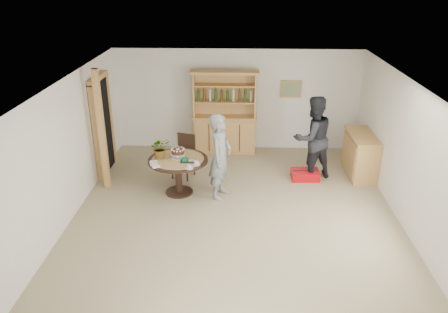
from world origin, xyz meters
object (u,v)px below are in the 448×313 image
adult_person (313,138)px  red_suitcase (305,175)px  sideboard (360,155)px  teen_boy (220,157)px  hutch (225,125)px  dining_chair (185,153)px  dining_table (178,166)px

adult_person → red_suitcase: size_ratio=2.98×
red_suitcase → sideboard: bearing=11.4°
teen_boy → hutch: bearing=16.8°
dining_chair → hutch: bearing=79.9°
hutch → red_suitcase: hutch is taller
adult_person → red_suitcase: 0.83m
red_suitcase → teen_boy: bearing=-157.9°
sideboard → red_suitcase: bearing=-166.3°
dining_table → sideboard: bearing=14.8°
sideboard → red_suitcase: (-1.23, -0.30, -0.37)m
hutch → red_suitcase: (1.81, -1.54, -0.59)m
sideboard → dining_table: bearing=-165.2°
dining_chair → red_suitcase: bearing=17.6°
hutch → teen_boy: 2.37m
sideboard → adult_person: 1.21m
sideboard → adult_person: adult_person is taller
dining_chair → red_suitcase: dining_chair is taller
hutch → adult_person: (1.93, -1.42, 0.23)m
sideboard → dining_chair: size_ratio=1.33×
teen_boy → adult_person: size_ratio=0.94×
dining_chair → adult_person: (2.76, 0.02, 0.38)m
dining_chair → teen_boy: size_ratio=0.55×
sideboard → hutch: bearing=157.8°
dining_table → red_suitcase: (2.67, 0.73, -0.50)m
hutch → dining_chair: 1.67m
dining_chair → adult_person: size_ratio=0.51×
dining_chair → red_suitcase: size_ratio=1.53×
teen_boy → red_suitcase: (1.82, 0.83, -0.76)m
teen_boy → adult_person: 2.15m
sideboard → teen_boy: (-3.04, -1.13, 0.39)m
dining_table → teen_boy: 0.89m
hutch → red_suitcase: bearing=-40.3°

